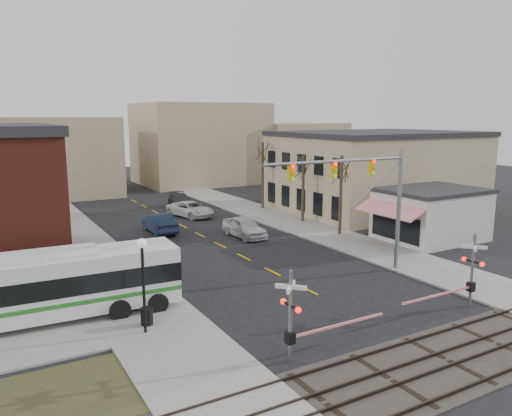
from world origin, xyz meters
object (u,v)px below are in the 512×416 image
Objects in this scene: traffic_signal_mast at (367,187)px; trash_bin at (147,316)px; car_c at (191,209)px; car_d at (181,201)px; car_a at (244,227)px; car_b at (159,223)px; pedestrian_near at (130,293)px; rr_crossing_west at (299,316)px; pedestrian_far at (95,280)px; rr_crossing_east at (467,272)px; street_lamp at (143,266)px; transit_bus at (45,286)px.

trash_bin is (-14.48, -0.74, -5.22)m from traffic_signal_mast.
car_d reaches higher than car_c.
car_a reaches higher than car_c.
car_d is (6.02, 10.40, -0.06)m from car_b.
traffic_signal_mast reaches higher than pedestrian_near.
rr_crossing_west is at bearing -156.79° from pedestrian_near.
car_a is (12.87, 13.82, 0.31)m from trash_bin.
pedestrian_near is at bearing -98.88° from pedestrian_far.
pedestrian_far is (-1.03, 3.32, -0.09)m from pedestrian_near.
car_a is 2.95× the size of pedestrian_far.
car_d is at bearing 76.40° from rr_crossing_west.
traffic_signal_mast is at bearing -100.98° from pedestrian_near.
rr_crossing_east is at bearing -122.92° from pedestrian_near.
car_b is (7.15, 19.02, 0.30)m from trash_bin.
car_a is 0.98× the size of car_b.
pedestrian_far reaches higher than car_b.
rr_crossing_east reaches higher than pedestrian_near.
car_d is at bearing 92.61° from traffic_signal_mast.
street_lamp is (-15.89, 5.21, 1.37)m from rr_crossing_east.
trash_bin is at bearing -103.45° from pedestrian_far.
pedestrian_far is at bearing 145.49° from rr_crossing_east.
car_a is at bearing 137.88° from car_b.
rr_crossing_east reaches higher than car_b.
trash_bin is 0.17× the size of car_b.
car_d is (-1.31, 28.67, -4.98)m from traffic_signal_mast.
rr_crossing_west is 6.63× the size of trash_bin.
trash_bin is (-15.55, 6.04, -1.43)m from rr_crossing_east.
rr_crossing_east is at bearing 2.14° from rr_crossing_west.
street_lamp is 0.90× the size of car_a.
rr_crossing_east reaches higher than pedestrian_far.
transit_bus is 7.73× the size of pedestrian_far.
transit_bus is 5.26m from trash_bin.
pedestrian_far is at bearing 102.65° from trash_bin.
car_d is (0.93, 5.20, 0.02)m from car_c.
car_a is at bearing -81.98° from car_d.
pedestrian_near is at bearing -107.03° from car_d.
street_lamp reaches higher than rr_crossing_west.
pedestrian_near reaches higher than trash_bin.
pedestrian_far is (-8.39, -13.51, 0.13)m from car_b.
pedestrian_far is at bearing 41.33° from transit_bus.
car_d is (8.68, 35.87, -1.19)m from rr_crossing_west.
traffic_signal_mast is 2.04× the size of car_b.
transit_bus is 2.39× the size of car_c.
transit_bus is at bearing 132.49° from rr_crossing_west.
car_d is at bearing -119.91° from car_b.
car_c is at bearing 96.25° from rr_crossing_east.
car_a reaches higher than trash_bin.
pedestrian_near is (-4.70, 8.64, -0.90)m from rr_crossing_west.
car_a is at bearing -53.71° from pedestrian_near.
pedestrian_near reaches higher than car_d.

